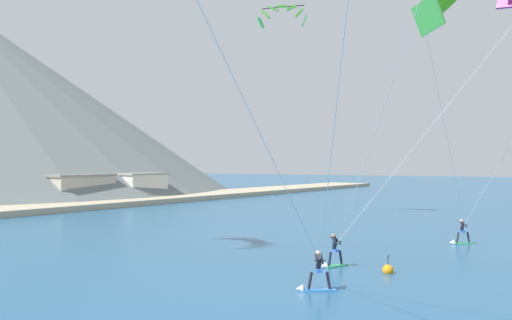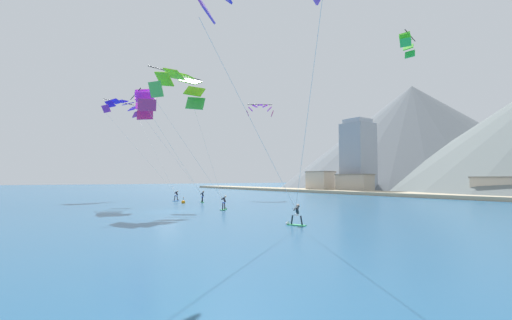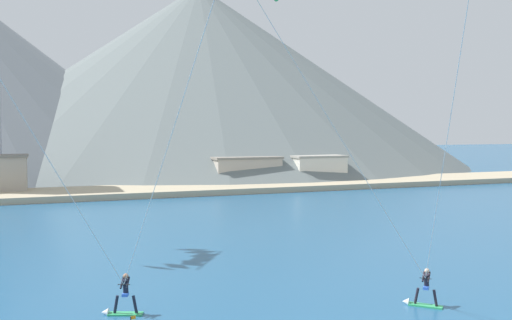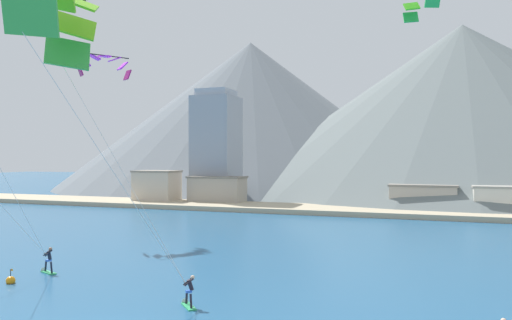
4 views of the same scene
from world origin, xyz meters
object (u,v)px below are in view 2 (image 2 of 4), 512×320
at_px(parafoil_kite_near_trail, 144,101).
at_px(race_marker_buoy, 183,202).
at_px(parafoil_kite_mid_center, 122,106).
at_px(kitesurfer_far_left, 294,219).
at_px(kitesurfer_near_trail, 202,199).
at_px(kitesurfer_mid_center, 177,198).
at_px(parafoil_kite_distant_high_outer, 407,42).
at_px(parafoil_kite_near_lead, 180,85).
at_px(parafoil_kite_distant_low_drift, 260,109).
at_px(kitesurfer_near_lead, 224,205).

height_order(parafoil_kite_near_trail, race_marker_buoy, parafoil_kite_near_trail).
bearing_deg(parafoil_kite_mid_center, kitesurfer_far_left, 1.37).
bearing_deg(kitesurfer_near_trail, kitesurfer_mid_center, -162.00).
relative_size(kitesurfer_near_trail, parafoil_kite_distant_high_outer, 0.35).
height_order(parafoil_kite_near_lead, parafoil_kite_distant_low_drift, parafoil_kite_distant_low_drift).
bearing_deg(parafoil_kite_distant_high_outer, kitesurfer_far_left, -80.71).
relative_size(parafoil_kite_near_lead, parafoil_kite_distant_high_outer, 3.06).
height_order(kitesurfer_near_lead, kitesurfer_mid_center, kitesurfer_mid_center).
bearing_deg(kitesurfer_far_left, parafoil_kite_mid_center, -178.63).
bearing_deg(parafoil_kite_distant_high_outer, parafoil_kite_near_trail, -135.34).
xyz_separation_m(kitesurfer_mid_center, parafoil_kite_near_lead, (12.73, -5.03, 14.70)).
distance_m(kitesurfer_mid_center, parafoil_kite_distant_low_drift, 25.16).
relative_size(kitesurfer_far_left, parafoil_kite_near_trail, 0.12).
bearing_deg(kitesurfer_mid_center, kitesurfer_near_lead, -5.40).
distance_m(kitesurfer_mid_center, parafoil_kite_near_lead, 20.09).
distance_m(kitesurfer_far_left, parafoil_kite_near_trail, 32.63).
bearing_deg(kitesurfer_far_left, parafoil_kite_distant_high_outer, 99.29).
relative_size(kitesurfer_mid_center, race_marker_buoy, 1.72).
bearing_deg(kitesurfer_mid_center, parafoil_kite_mid_center, -160.38).
distance_m(parafoil_kite_near_trail, race_marker_buoy, 15.65).
bearing_deg(parafoil_kite_near_trail, parafoil_kite_distant_low_drift, 102.88).
xyz_separation_m(kitesurfer_near_lead, kitesurfer_near_trail, (-12.54, 3.48, 0.05)).
height_order(kitesurfer_near_trail, race_marker_buoy, kitesurfer_near_trail).
bearing_deg(kitesurfer_near_trail, parafoil_kite_mid_center, -160.82).
distance_m(kitesurfer_near_lead, parafoil_kite_near_lead, 16.01).
bearing_deg(parafoil_kite_near_trail, kitesurfer_near_trail, 75.70).
xyz_separation_m(kitesurfer_near_lead, parafoil_kite_near_trail, (-14.66, -4.84, 14.24)).
bearing_deg(kitesurfer_far_left, kitesurfer_near_trail, 167.90).
bearing_deg(parafoil_kite_distant_low_drift, race_marker_buoy, -68.37).
distance_m(kitesurfer_near_trail, parafoil_kite_mid_center, 26.95).
height_order(kitesurfer_near_lead, kitesurfer_near_trail, kitesurfer_near_trail).
xyz_separation_m(kitesurfer_far_left, parafoil_kite_near_lead, (-19.88, -1.00, 14.75)).
height_order(parafoil_kite_near_trail, parafoil_kite_distant_low_drift, parafoil_kite_distant_low_drift).
relative_size(kitesurfer_near_lead, parafoil_kite_distant_high_outer, 0.34).
xyz_separation_m(parafoil_kite_near_trail, race_marker_buoy, (2.09, 5.27, -14.58)).
height_order(kitesurfer_near_trail, kitesurfer_mid_center, kitesurfer_near_trail).
height_order(parafoil_kite_mid_center, parafoil_kite_distant_high_outer, parafoil_kite_distant_high_outer).
distance_m(parafoil_kite_near_lead, parafoil_kite_distant_high_outer, 29.27).
xyz_separation_m(kitesurfer_mid_center, parafoil_kite_distant_high_outer, (28.89, 18.69, 20.46)).
xyz_separation_m(kitesurfer_near_trail, parafoil_kite_distant_low_drift, (-7.81, 16.56, 17.05)).
height_order(kitesurfer_near_trail, parafoil_kite_distant_low_drift, parafoil_kite_distant_low_drift).
bearing_deg(parafoil_kite_mid_center, kitesurfer_near_trail, 19.18).
height_order(kitesurfer_near_lead, parafoil_kite_distant_low_drift, parafoil_kite_distant_low_drift).
xyz_separation_m(kitesurfer_mid_center, parafoil_kite_mid_center, (-14.47, -5.16, 16.75)).
xyz_separation_m(kitesurfer_near_lead, parafoil_kite_distant_high_outer, (10.87, 20.39, 20.50)).
distance_m(kitesurfer_mid_center, parafoil_kite_distant_high_outer, 40.03).
height_order(kitesurfer_near_lead, parafoil_kite_near_trail, parafoil_kite_near_trail).
bearing_deg(kitesurfer_near_trail, race_marker_buoy, -90.64).
bearing_deg(parafoil_kite_distant_low_drift, parafoil_kite_near_lead, -57.21).
bearing_deg(kitesurfer_near_trail, parafoil_kite_near_lead, -43.24).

